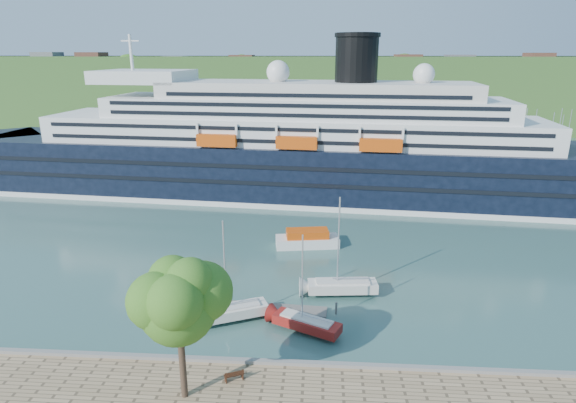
# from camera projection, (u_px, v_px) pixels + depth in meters

# --- Properties ---
(ground) EXTENTS (400.00, 400.00, 0.00)m
(ground) POSITION_uv_depth(u_px,v_px,m) (230.00, 371.00, 39.93)
(ground) COLOR #315852
(ground) RESTS_ON ground
(far_hillside) EXTENTS (400.00, 50.00, 24.00)m
(far_hillside) POSITION_uv_depth(u_px,v_px,m) (302.00, 91.00, 174.54)
(far_hillside) COLOR #335B24
(far_hillside) RESTS_ON ground
(quay_coping) EXTENTS (220.00, 0.50, 0.30)m
(quay_coping) POSITION_uv_depth(u_px,v_px,m) (230.00, 360.00, 39.40)
(quay_coping) COLOR slate
(quay_coping) RESTS_ON promenade
(cruise_ship) EXTENTS (128.00, 29.56, 28.49)m
(cruise_ship) POSITION_uv_depth(u_px,v_px,m) (278.00, 118.00, 85.26)
(cruise_ship) COLOR black
(cruise_ship) RESTS_ON ground
(park_bench) EXTENTS (1.71, 1.24, 1.01)m
(park_bench) POSITION_uv_depth(u_px,v_px,m) (234.00, 374.00, 37.12)
(park_bench) COLOR #432413
(park_bench) RESTS_ON promenade
(promenade_tree) EXTENTS (7.24, 7.24, 12.00)m
(promenade_tree) POSITION_uv_depth(u_px,v_px,m) (180.00, 324.00, 33.78)
(promenade_tree) COLOR #2B631A
(promenade_tree) RESTS_ON promenade
(floating_pontoon) EXTENTS (16.90, 3.16, 0.37)m
(floating_pontoon) POSITION_uv_depth(u_px,v_px,m) (245.00, 308.00, 49.39)
(floating_pontoon) COLOR slate
(floating_pontoon) RESTS_ON ground
(sailboat_white_near) EXTENTS (7.98, 5.12, 10.04)m
(sailboat_white_near) POSITION_uv_depth(u_px,v_px,m) (231.00, 274.00, 45.85)
(sailboat_white_near) COLOR silver
(sailboat_white_near) RESTS_ON ground
(sailboat_red) EXTENTS (7.39, 4.89, 9.33)m
(sailboat_red) POSITION_uv_depth(u_px,v_px,m) (307.00, 288.00, 44.00)
(sailboat_red) COLOR maroon
(sailboat_red) RESTS_ON ground
(sailboat_white_far) EXTENTS (8.43, 3.08, 10.66)m
(sailboat_white_far) POSITION_uv_depth(u_px,v_px,m) (344.00, 250.00, 50.73)
(sailboat_white_far) COLOR silver
(sailboat_white_far) RESTS_ON ground
(tender_launch) EXTENTS (8.91, 4.17, 2.37)m
(tender_launch) POSITION_uv_depth(u_px,v_px,m) (307.00, 238.00, 65.23)
(tender_launch) COLOR #CB470B
(tender_launch) RESTS_ON ground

